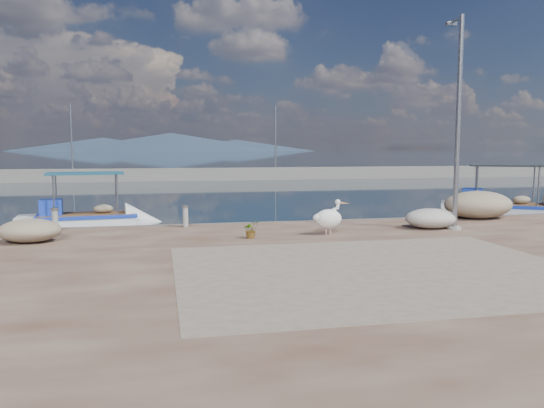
{
  "coord_description": "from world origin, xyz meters",
  "views": [
    {
      "loc": [
        -3.74,
        -13.92,
        3.21
      ],
      "look_at": [
        0.0,
        3.8,
        1.3
      ],
      "focal_mm": 35.0,
      "sensor_mm": 36.0,
      "label": 1
    }
  ],
  "objects_px": {
    "boat_left": "(86,222)",
    "lamp_post": "(457,130)",
    "boat_right": "(503,211)",
    "bollard_near": "(185,215)",
    "pelican": "(329,218)"
  },
  "relations": [
    {
      "from": "lamp_post",
      "to": "pelican",
      "type": "bearing_deg",
      "value": -177.18
    },
    {
      "from": "pelican",
      "to": "lamp_post",
      "type": "relative_size",
      "value": 0.16
    },
    {
      "from": "boat_right",
      "to": "bollard_near",
      "type": "bearing_deg",
      "value": -134.79
    },
    {
      "from": "boat_right",
      "to": "lamp_post",
      "type": "xyz_separation_m",
      "value": [
        -6.42,
        -6.37,
        3.58
      ]
    },
    {
      "from": "boat_right",
      "to": "pelican",
      "type": "xyz_separation_m",
      "value": [
        -10.89,
        -6.59,
        0.8
      ]
    },
    {
      "from": "pelican",
      "to": "bollard_near",
      "type": "relative_size",
      "value": 1.5
    },
    {
      "from": "boat_left",
      "to": "boat_right",
      "type": "relative_size",
      "value": 0.92
    },
    {
      "from": "boat_right",
      "to": "bollard_near",
      "type": "relative_size",
      "value": 7.98
    },
    {
      "from": "boat_right",
      "to": "lamp_post",
      "type": "bearing_deg",
      "value": -104.62
    },
    {
      "from": "lamp_post",
      "to": "bollard_near",
      "type": "distance_m",
      "value": 9.57
    },
    {
      "from": "boat_left",
      "to": "boat_right",
      "type": "height_order",
      "value": "boat_right"
    },
    {
      "from": "boat_left",
      "to": "lamp_post",
      "type": "distance_m",
      "value": 14.77
    },
    {
      "from": "bollard_near",
      "to": "boat_right",
      "type": "bearing_deg",
      "value": 14.62
    },
    {
      "from": "lamp_post",
      "to": "bollard_near",
      "type": "relative_size",
      "value": 9.19
    },
    {
      "from": "boat_left",
      "to": "lamp_post",
      "type": "height_order",
      "value": "lamp_post"
    }
  ]
}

